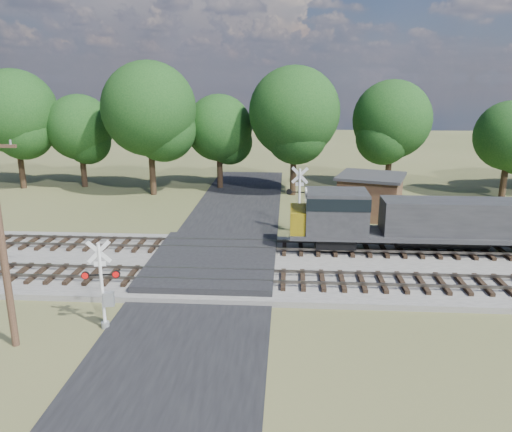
# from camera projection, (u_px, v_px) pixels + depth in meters

# --- Properties ---
(ground) EXTENTS (160.00, 160.00, 0.00)m
(ground) POSITION_uv_depth(u_px,v_px,m) (212.00, 270.00, 27.88)
(ground) COLOR #47502B
(ground) RESTS_ON ground
(ballast_bed) EXTENTS (140.00, 10.00, 0.30)m
(ballast_bed) POSITION_uv_depth(u_px,v_px,m) (392.00, 269.00, 27.69)
(ballast_bed) COLOR gray
(ballast_bed) RESTS_ON ground
(road) EXTENTS (7.00, 60.00, 0.08)m
(road) POSITION_uv_depth(u_px,v_px,m) (212.00, 270.00, 27.87)
(road) COLOR black
(road) RESTS_ON ground
(crossing_panel) EXTENTS (7.00, 9.00, 0.62)m
(crossing_panel) POSITION_uv_depth(u_px,v_px,m) (213.00, 262.00, 28.28)
(crossing_panel) COLOR #262628
(crossing_panel) RESTS_ON ground
(track_near) EXTENTS (140.00, 2.60, 0.33)m
(track_near) POSITION_uv_depth(u_px,v_px,m) (266.00, 279.00, 25.65)
(track_near) COLOR black
(track_near) RESTS_ON ballast_bed
(track_far) EXTENTS (140.00, 2.60, 0.33)m
(track_far) POSITION_uv_depth(u_px,v_px,m) (270.00, 247.00, 30.46)
(track_far) COLOR black
(track_far) RESTS_ON ballast_bed
(crossing_signal_near) EXTENTS (1.59, 0.41, 3.97)m
(crossing_signal_near) POSITION_uv_depth(u_px,v_px,m) (104.00, 292.00, 21.00)
(crossing_signal_near) COLOR silver
(crossing_signal_near) RESTS_ON ground
(crossing_signal_far) EXTENTS (1.85, 0.45, 4.60)m
(crossing_signal_far) POSITION_uv_depth(u_px,v_px,m) (298.00, 205.00, 34.34)
(crossing_signal_far) COLOR silver
(crossing_signal_far) RESTS_ON ground
(utility_pole) EXTENTS (2.10, 0.29, 8.58)m
(utility_pole) POSITION_uv_depth(u_px,v_px,m) (1.00, 238.00, 18.84)
(utility_pole) COLOR #3C281B
(utility_pole) RESTS_ON ground
(equipment_shed) EXTENTS (6.03, 6.03, 3.27)m
(equipment_shed) POSITION_uv_depth(u_px,v_px,m) (370.00, 195.00, 38.44)
(equipment_shed) COLOR #462A1E
(equipment_shed) RESTS_ON ground
(treeline) EXTENTS (82.92, 11.35, 11.94)m
(treeline) POSITION_uv_depth(u_px,v_px,m) (300.00, 118.00, 45.23)
(treeline) COLOR black
(treeline) RESTS_ON ground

